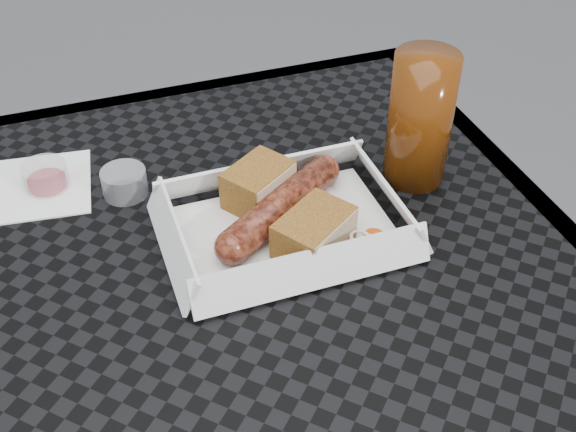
# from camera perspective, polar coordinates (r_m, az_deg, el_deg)

# --- Properties ---
(patio_table) EXTENTS (0.80, 0.80, 0.74)m
(patio_table) POSITION_cam_1_polar(r_m,az_deg,el_deg) (0.75, -6.27, -10.44)
(patio_table) COLOR black
(patio_table) RESTS_ON ground
(food_tray) EXTENTS (0.22, 0.15, 0.00)m
(food_tray) POSITION_cam_1_polar(r_m,az_deg,el_deg) (0.75, -0.25, -1.17)
(food_tray) COLOR white
(food_tray) RESTS_ON patio_table
(bratwurst) EXTENTS (0.17, 0.12, 0.04)m
(bratwurst) POSITION_cam_1_polar(r_m,az_deg,el_deg) (0.75, -0.58, 0.74)
(bratwurst) COLOR maroon
(bratwurst) RESTS_ON food_tray
(bread_near) EXTENTS (0.09, 0.08, 0.04)m
(bread_near) POSITION_cam_1_polar(r_m,az_deg,el_deg) (0.78, -2.37, 2.49)
(bread_near) COLOR brown
(bread_near) RESTS_ON food_tray
(bread_far) EXTENTS (0.09, 0.09, 0.04)m
(bread_far) POSITION_cam_1_polar(r_m,az_deg,el_deg) (0.72, 2.06, -1.28)
(bread_far) COLOR brown
(bread_far) RESTS_ON food_tray
(veg_garnish) EXTENTS (0.03, 0.03, 0.00)m
(veg_garnish) POSITION_cam_1_polar(r_m,az_deg,el_deg) (0.74, 6.43, -2.35)
(veg_garnish) COLOR #DD4409
(veg_garnish) RESTS_ON food_tray
(napkin) EXTENTS (0.13, 0.13, 0.00)m
(napkin) POSITION_cam_1_polar(r_m,az_deg,el_deg) (0.86, -19.29, 2.20)
(napkin) COLOR white
(napkin) RESTS_ON patio_table
(condiment_cup_sauce) EXTENTS (0.05, 0.05, 0.03)m
(condiment_cup_sauce) POSITION_cam_1_polar(r_m,az_deg,el_deg) (0.85, -18.60, 2.96)
(condiment_cup_sauce) COLOR maroon
(condiment_cup_sauce) RESTS_ON patio_table
(condiment_cup_empty) EXTENTS (0.05, 0.05, 0.03)m
(condiment_cup_empty) POSITION_cam_1_polar(r_m,az_deg,el_deg) (0.82, -12.80, 2.60)
(condiment_cup_empty) COLOR silver
(condiment_cup_empty) RESTS_ON patio_table
(drink_glass) EXTENTS (0.07, 0.07, 0.15)m
(drink_glass) POSITION_cam_1_polar(r_m,az_deg,el_deg) (0.80, 10.40, 7.54)
(drink_glass) COLOR #4C2106
(drink_glass) RESTS_ON patio_table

